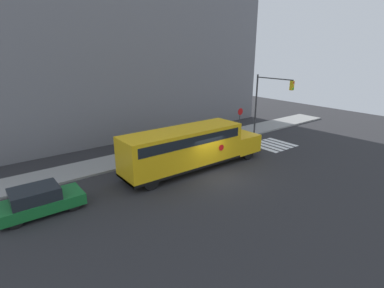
# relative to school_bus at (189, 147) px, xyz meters

# --- Properties ---
(ground_plane) EXTENTS (60.00, 60.00, 0.00)m
(ground_plane) POSITION_rel_school_bus_xyz_m (0.79, -1.94, -1.75)
(ground_plane) COLOR #28282B
(sidewalk_strip) EXTENTS (44.00, 3.00, 0.15)m
(sidewalk_strip) POSITION_rel_school_bus_xyz_m (0.79, 4.56, -1.68)
(sidewalk_strip) COLOR gray
(sidewalk_strip) RESTS_ON ground
(building_backdrop) EXTENTS (32.00, 4.00, 13.89)m
(building_backdrop) POSITION_rel_school_bus_xyz_m (0.79, 11.06, 5.20)
(building_backdrop) COLOR slate
(building_backdrop) RESTS_ON ground
(crosswalk_stripes) EXTENTS (3.30, 3.20, 0.01)m
(crosswalk_stripes) POSITION_rel_school_bus_xyz_m (9.54, 0.06, -1.75)
(crosswalk_stripes) COLOR white
(crosswalk_stripes) RESTS_ON ground
(school_bus) EXTENTS (11.23, 2.57, 3.08)m
(school_bus) POSITION_rel_school_bus_xyz_m (0.00, 0.00, 0.00)
(school_bus) COLOR yellow
(school_bus) RESTS_ON ground
(parked_car) EXTENTS (4.14, 1.86, 1.47)m
(parked_car) POSITION_rel_school_bus_xyz_m (-9.78, 0.08, -1.03)
(parked_car) COLOR #196B2D
(parked_car) RESTS_ON ground
(stop_sign) EXTENTS (0.66, 0.10, 2.86)m
(stop_sign) POSITION_rel_school_bus_xyz_m (8.99, 3.72, 0.11)
(stop_sign) COLOR #38383A
(stop_sign) RESTS_ON ground
(traffic_light) EXTENTS (0.28, 4.06, 5.98)m
(traffic_light) POSITION_rel_school_bus_xyz_m (10.69, 2.02, 2.23)
(traffic_light) COLOR #38383A
(traffic_light) RESTS_ON ground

